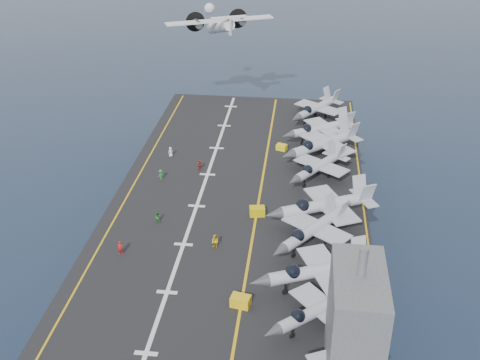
# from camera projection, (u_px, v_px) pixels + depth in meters

# --- Properties ---
(ground) EXTENTS (500.00, 500.00, 0.00)m
(ground) POSITION_uv_depth(u_px,v_px,m) (237.00, 266.00, 93.18)
(ground) COLOR #142135
(ground) RESTS_ON ground
(hull) EXTENTS (36.00, 90.00, 10.00)m
(hull) POSITION_uv_depth(u_px,v_px,m) (237.00, 239.00, 90.79)
(hull) COLOR #56595E
(hull) RESTS_ON ground
(flight_deck) EXTENTS (38.00, 92.00, 0.40)m
(flight_deck) POSITION_uv_depth(u_px,v_px,m) (237.00, 210.00, 88.30)
(flight_deck) COLOR black
(flight_deck) RESTS_ON hull
(foul_line) EXTENTS (0.35, 90.00, 0.02)m
(foul_line) POSITION_uv_depth(u_px,v_px,m) (257.00, 210.00, 87.90)
(foul_line) COLOR gold
(foul_line) RESTS_ON flight_deck
(landing_centerline) EXTENTS (0.50, 90.00, 0.02)m
(landing_centerline) POSITION_uv_depth(u_px,v_px,m) (197.00, 206.00, 88.80)
(landing_centerline) COLOR silver
(landing_centerline) RESTS_ON flight_deck
(deck_edge_port) EXTENTS (0.25, 90.00, 0.02)m
(deck_edge_port) POSITION_uv_depth(u_px,v_px,m) (124.00, 202.00, 89.89)
(deck_edge_port) COLOR gold
(deck_edge_port) RESTS_ON flight_deck
(deck_edge_stbd) EXTENTS (0.25, 90.00, 0.02)m
(deck_edge_stbd) POSITION_uv_depth(u_px,v_px,m) (365.00, 216.00, 86.36)
(deck_edge_stbd) COLOR gold
(deck_edge_stbd) RESTS_ON flight_deck
(island_superstructure) EXTENTS (5.00, 10.00, 15.00)m
(island_superstructure) POSITION_uv_depth(u_px,v_px,m) (356.00, 313.00, 56.95)
(island_superstructure) COLOR #56595E
(island_superstructure) RESTS_ON flight_deck
(fighter_jet_1) EXTENTS (15.54, 15.07, 4.52)m
(fighter_jet_1) POSITION_uv_depth(u_px,v_px,m) (319.00, 309.00, 65.42)
(fighter_jet_1) COLOR gray
(fighter_jet_1) RESTS_ON flight_deck
(fighter_jet_2) EXTENTS (18.06, 15.36, 5.31)m
(fighter_jet_2) POSITION_uv_depth(u_px,v_px,m) (320.00, 270.00, 70.91)
(fighter_jet_2) COLOR #929BA0
(fighter_jet_2) RESTS_ON flight_deck
(fighter_jet_3) EXTENTS (16.18, 17.13, 4.96)m
(fighter_jet_3) POSITION_uv_depth(u_px,v_px,m) (313.00, 229.00, 78.98)
(fighter_jet_3) COLOR #A1AAB3
(fighter_jet_3) RESTS_ON flight_deck
(fighter_jet_4) EXTENTS (19.11, 16.58, 5.58)m
(fighter_jet_4) POSITION_uv_depth(u_px,v_px,m) (326.00, 204.00, 83.94)
(fighter_jet_4) COLOR gray
(fighter_jet_4) RESTS_ON flight_deck
(fighter_jet_5) EXTENTS (15.08, 16.16, 4.67)m
(fighter_jet_5) POSITION_uv_depth(u_px,v_px,m) (319.00, 166.00, 95.23)
(fighter_jet_5) COLOR #A0A8B2
(fighter_jet_5) RESTS_ON flight_deck
(fighter_jet_6) EXTENTS (18.83, 18.37, 5.49)m
(fighter_jet_6) POSITION_uv_depth(u_px,v_px,m) (323.00, 143.00, 101.65)
(fighter_jet_6) COLOR #9FA9B1
(fighter_jet_6) RESTS_ON flight_deck
(fighter_jet_7) EXTENTS (17.31, 15.88, 5.00)m
(fighter_jet_7) POSITION_uv_depth(u_px,v_px,m) (322.00, 127.00, 108.06)
(fighter_jet_7) COLOR #97A0A8
(fighter_jet_7) RESTS_ON flight_deck
(fighter_jet_8) EXTENTS (15.78, 17.07, 4.93)m
(fighter_jet_8) POSITION_uv_depth(u_px,v_px,m) (317.00, 107.00, 116.69)
(fighter_jet_8) COLOR #9AA4AC
(fighter_jet_8) RESTS_ON flight_deck
(tow_cart_a) EXTENTS (2.46, 1.86, 1.33)m
(tow_cart_a) POSITION_uv_depth(u_px,v_px,m) (241.00, 301.00, 68.95)
(tow_cart_a) COLOR gold
(tow_cart_a) RESTS_ON flight_deck
(tow_cart_b) EXTENTS (2.39, 1.77, 1.31)m
(tow_cart_b) POSITION_uv_depth(u_px,v_px,m) (257.00, 211.00, 86.28)
(tow_cart_b) COLOR #C1AF08
(tow_cart_b) RESTS_ON flight_deck
(tow_cart_c) EXTENTS (2.06, 1.69, 1.06)m
(tow_cart_c) POSITION_uv_depth(u_px,v_px,m) (282.00, 147.00, 105.36)
(tow_cart_c) COLOR yellow
(tow_cart_c) RESTS_ON flight_deck
(crew_1) EXTENTS (1.22, 0.83, 2.00)m
(crew_1) POSITION_uv_depth(u_px,v_px,m) (120.00, 248.00, 77.60)
(crew_1) COLOR #B21919
(crew_1) RESTS_ON flight_deck
(crew_2) EXTENTS (1.01, 0.72, 1.61)m
(crew_2) POSITION_uv_depth(u_px,v_px,m) (158.00, 217.00, 84.59)
(crew_2) COLOR #287D2B
(crew_2) RESTS_ON flight_deck
(crew_3) EXTENTS (1.20, 1.26, 1.75)m
(crew_3) POSITION_uv_depth(u_px,v_px,m) (161.00, 175.00, 95.62)
(crew_3) COLOR #1E832F
(crew_3) RESTS_ON flight_deck
(crew_4) EXTENTS (1.31, 1.30, 1.85)m
(crew_4) POSITION_uv_depth(u_px,v_px,m) (199.00, 165.00, 98.43)
(crew_4) COLOR #A32226
(crew_4) RESTS_ON flight_deck
(crew_5) EXTENTS (1.27, 1.19, 1.76)m
(crew_5) POSITION_uv_depth(u_px,v_px,m) (171.00, 152.00, 102.91)
(crew_5) COLOR white
(crew_5) RESTS_ON flight_deck
(crew_7) EXTENTS (1.48, 1.35, 2.06)m
(crew_7) POSITION_uv_depth(u_px,v_px,m) (215.00, 242.00, 78.87)
(crew_7) COLOR yellow
(crew_7) RESTS_ON flight_deck
(transport_plane) EXTENTS (28.54, 24.68, 5.66)m
(transport_plane) POSITION_uv_depth(u_px,v_px,m) (220.00, 27.00, 131.52)
(transport_plane) COLOR silver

